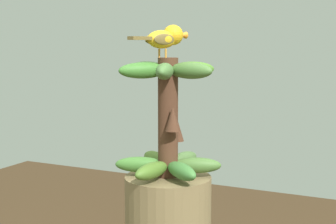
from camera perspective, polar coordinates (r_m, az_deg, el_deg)
The scene contains 2 objects.
banana_bunch at distance 1.24m, azimuth 0.04°, elevation -0.70°, with size 0.26×0.26×0.29m.
perched_bird at distance 1.23m, azimuth -0.22°, elevation 8.32°, with size 0.17×0.08×0.08m.
Camera 1 is at (-1.10, -0.53, 1.51)m, focal length 54.55 mm.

